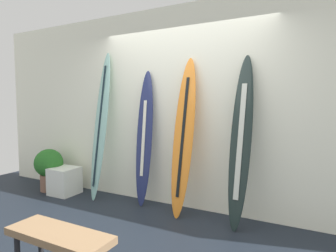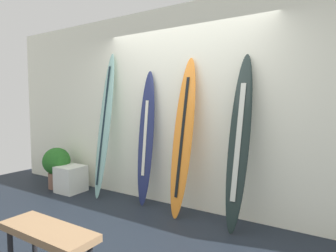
{
  "view_description": "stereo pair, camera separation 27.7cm",
  "coord_description": "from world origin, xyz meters",
  "px_view_note": "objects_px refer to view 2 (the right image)",
  "views": [
    {
      "loc": [
        1.67,
        -2.35,
        1.45
      ],
      "look_at": [
        -0.08,
        0.95,
        1.16
      ],
      "focal_mm": 30.26,
      "sensor_mm": 36.0,
      "label": 1
    },
    {
      "loc": [
        1.91,
        -2.21,
        1.45
      ],
      "look_at": [
        -0.08,
        0.95,
        1.16
      ],
      "focal_mm": 30.26,
      "sensor_mm": 36.0,
      "label": 2
    }
  ],
  "objects_px": {
    "surfboard_seafoam": "(105,125)",
    "surfboard_charcoal": "(239,143)",
    "surfboard_sunset": "(183,138)",
    "potted_plant": "(57,165)",
    "surfboard_navy": "(146,139)",
    "display_block_left": "(71,179)",
    "bench": "(48,236)"
  },
  "relations": [
    {
      "from": "surfboard_seafoam",
      "to": "display_block_left",
      "type": "relative_size",
      "value": 5.26
    },
    {
      "from": "potted_plant",
      "to": "surfboard_charcoal",
      "type": "bearing_deg",
      "value": 1.92
    },
    {
      "from": "surfboard_seafoam",
      "to": "surfboard_charcoal",
      "type": "distance_m",
      "value": 2.14
    },
    {
      "from": "surfboard_sunset",
      "to": "potted_plant",
      "type": "distance_m",
      "value": 2.49
    },
    {
      "from": "surfboard_seafoam",
      "to": "surfboard_sunset",
      "type": "height_order",
      "value": "surfboard_seafoam"
    },
    {
      "from": "surfboard_seafoam",
      "to": "surfboard_navy",
      "type": "height_order",
      "value": "surfboard_seafoam"
    },
    {
      "from": "surfboard_sunset",
      "to": "display_block_left",
      "type": "xyz_separation_m",
      "value": [
        -2.03,
        -0.14,
        -0.8
      ]
    },
    {
      "from": "surfboard_charcoal",
      "to": "surfboard_navy",
      "type": "bearing_deg",
      "value": 176.25
    },
    {
      "from": "surfboard_navy",
      "to": "surfboard_charcoal",
      "type": "bearing_deg",
      "value": -3.75
    },
    {
      "from": "surfboard_seafoam",
      "to": "potted_plant",
      "type": "height_order",
      "value": "surfboard_seafoam"
    },
    {
      "from": "surfboard_sunset",
      "to": "surfboard_seafoam",
      "type": "bearing_deg",
      "value": 179.73
    },
    {
      "from": "surfboard_navy",
      "to": "surfboard_sunset",
      "type": "bearing_deg",
      "value": -6.36
    },
    {
      "from": "surfboard_sunset",
      "to": "potted_plant",
      "type": "relative_size",
      "value": 2.95
    },
    {
      "from": "surfboard_seafoam",
      "to": "potted_plant",
      "type": "relative_size",
      "value": 3.21
    },
    {
      "from": "surfboard_sunset",
      "to": "surfboard_navy",
      "type": "bearing_deg",
      "value": 173.64
    },
    {
      "from": "surfboard_sunset",
      "to": "surfboard_charcoal",
      "type": "height_order",
      "value": "surfboard_sunset"
    },
    {
      "from": "display_block_left",
      "to": "surfboard_charcoal",
      "type": "bearing_deg",
      "value": 2.52
    },
    {
      "from": "surfboard_navy",
      "to": "display_block_left",
      "type": "bearing_deg",
      "value": -171.25
    },
    {
      "from": "surfboard_seafoam",
      "to": "surfboard_sunset",
      "type": "relative_size",
      "value": 1.09
    },
    {
      "from": "potted_plant",
      "to": "surfboard_seafoam",
      "type": "bearing_deg",
      "value": 7.32
    },
    {
      "from": "potted_plant",
      "to": "bench",
      "type": "distance_m",
      "value": 2.77
    },
    {
      "from": "surfboard_sunset",
      "to": "potted_plant",
      "type": "xyz_separation_m",
      "value": [
        -2.41,
        -0.13,
        -0.61
      ]
    },
    {
      "from": "surfboard_navy",
      "to": "bench",
      "type": "xyz_separation_m",
      "value": [
        0.42,
        -1.9,
        -0.55
      ]
    },
    {
      "from": "surfboard_seafoam",
      "to": "potted_plant",
      "type": "distance_m",
      "value": 1.26
    },
    {
      "from": "surfboard_charcoal",
      "to": "display_block_left",
      "type": "relative_size",
      "value": 4.78
    },
    {
      "from": "surfboard_seafoam",
      "to": "surfboard_charcoal",
      "type": "xyz_separation_m",
      "value": [
        2.14,
        -0.03,
        -0.11
      ]
    },
    {
      "from": "bench",
      "to": "surfboard_navy",
      "type": "bearing_deg",
      "value": 102.58
    },
    {
      "from": "surfboard_navy",
      "to": "surfboard_sunset",
      "type": "relative_size",
      "value": 0.93
    },
    {
      "from": "potted_plant",
      "to": "surfboard_navy",
      "type": "bearing_deg",
      "value": 6.36
    },
    {
      "from": "surfboard_navy",
      "to": "display_block_left",
      "type": "distance_m",
      "value": 1.58
    },
    {
      "from": "surfboard_seafoam",
      "to": "display_block_left",
      "type": "xyz_separation_m",
      "value": [
        -0.64,
        -0.15,
        -0.91
      ]
    },
    {
      "from": "bench",
      "to": "surfboard_charcoal",
      "type": "bearing_deg",
      "value": 61.82
    }
  ]
}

